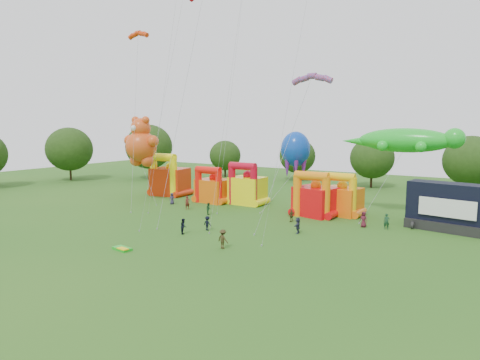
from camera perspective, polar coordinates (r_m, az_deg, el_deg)
The scene contains 24 objects.
ground at distance 41.62m, azimuth -16.25°, elevation -9.68°, with size 160.00×160.00×0.00m, color #245A19.
tree_ring at distance 41.56m, azimuth -17.02°, elevation -0.89°, with size 124.69×126.80×12.07m.
bouncy_castle_0 at distance 74.01m, azimuth -9.47°, elevation 0.10°, with size 6.33×5.39×7.25m.
bouncy_castle_1 at distance 66.59m, azimuth -3.65°, elevation -1.12°, with size 5.30×4.43×5.68m.
bouncy_castle_2 at distance 64.74m, azimuth 0.89°, elevation -1.09°, with size 4.97×4.00×6.47m.
bouncy_castle_3 at distance 57.28m, azimuth 9.92°, elevation -2.48°, with size 5.92×5.20×6.04m.
bouncy_castle_4 at distance 58.55m, azimuth 13.36°, elevation -2.44°, with size 5.28×4.52×5.80m.
stage_trailer at distance 54.19m, azimuth 26.04°, elevation -3.31°, with size 9.10×4.56×5.50m.
teddy_bear_kite at distance 68.57m, azimuth -12.76°, elevation 3.26°, with size 8.44×4.86×13.41m.
gecko_kite at distance 57.37m, azimuth 19.60°, elevation 1.78°, with size 15.25×9.46×11.72m.
octopus_kite at distance 62.16m, azimuth 6.51°, elevation 1.68°, with size 4.29×9.82×11.12m.
parafoil_kites at distance 56.25m, azimuth -7.92°, elevation 7.24°, with size 32.27×12.39×29.13m.
diamond_kites at distance 52.99m, azimuth -3.64°, elevation 12.78°, with size 23.49×19.16×42.25m.
folded_kite_bundle at distance 43.22m, azimuth -15.42°, elevation -8.82°, with size 2.13×1.34×0.31m.
spectator_0 at distance 65.67m, azimuth -9.06°, elevation -2.47°, with size 0.85×0.55×1.74m, color #2D2843.
spectator_1 at distance 61.37m, azimuth -7.03°, elevation -3.02°, with size 0.71×0.47×1.96m, color maroon.
spectator_2 at distance 57.66m, azimuth -4.20°, elevation -3.84°, with size 0.78×0.61×1.60m, color #183C20.
spectator_3 at distance 49.15m, azimuth -4.36°, elevation -5.78°, with size 1.07×0.61×1.65m, color black.
spectator_4 at distance 53.63m, azimuth 6.88°, elevation -4.73°, with size 0.93×0.39×1.59m, color #403819.
spectator_5 at distance 48.10m, azimuth 7.72°, elevation -6.03°, with size 1.67×0.53×1.80m, color #2A2D47.
spectator_6 at distance 52.54m, azimuth 16.15°, elevation -5.07°, with size 0.92×0.60×1.88m, color #521725.
spectator_7 at distance 52.30m, azimuth 18.96°, elevation -5.26°, with size 0.67×0.44×1.82m, color #1A4127.
spectator_8 at distance 47.86m, azimuth -7.53°, elevation -6.14°, with size 0.84×0.66×1.73m, color black.
spectator_9 at distance 41.99m, azimuth -2.29°, elevation -7.87°, with size 1.24×0.71×1.91m, color #372C16.
Camera 1 is at (30.02, -26.21, 12.01)m, focal length 32.00 mm.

